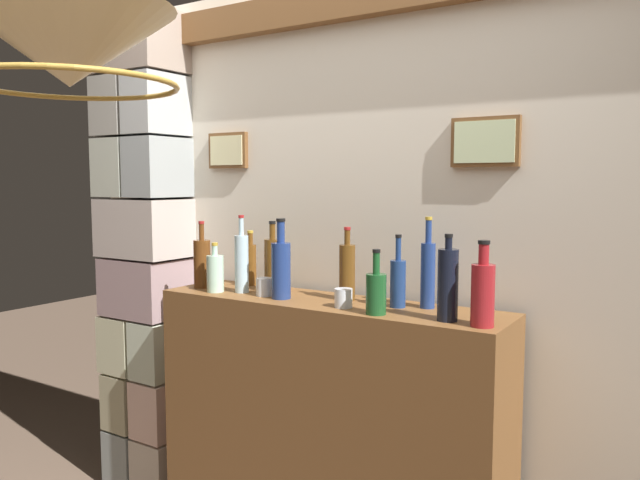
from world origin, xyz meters
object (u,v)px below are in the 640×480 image
(liquor_bottle_bourbon, at_px, (483,292))
(pendant_lamp, at_px, (68,50))
(liquor_bottle_rye, at_px, (448,284))
(liquor_bottle_vermouth, at_px, (347,271))
(liquor_bottle_gin, at_px, (428,273))
(liquor_bottle_sherry, at_px, (376,292))
(liquor_bottle_mezcal, at_px, (215,273))
(glass_tumbler_rocks, at_px, (265,287))
(liquor_bottle_vodka, at_px, (398,282))
(glass_tumbler_highball, at_px, (343,298))
(liquor_bottle_amaro, at_px, (202,263))
(liquor_bottle_port, at_px, (242,262))
(liquor_bottle_whiskey, at_px, (281,268))
(liquor_bottle_scotch, at_px, (250,263))
(liquor_bottle_brandy, at_px, (273,264))

(liquor_bottle_bourbon, distance_m, pendant_lamp, 1.46)
(liquor_bottle_rye, bearing_deg, liquor_bottle_vermouth, 163.80)
(liquor_bottle_gin, relative_size, liquor_bottle_sherry, 1.47)
(liquor_bottle_sherry, bearing_deg, liquor_bottle_mezcal, 177.93)
(liquor_bottle_mezcal, xyz_separation_m, pendant_lamp, (0.27, -0.89, 0.76))
(glass_tumbler_rocks, height_order, pendant_lamp, pendant_lamp)
(liquor_bottle_vodka, bearing_deg, glass_tumbler_highball, -146.05)
(liquor_bottle_amaro, relative_size, liquor_bottle_bourbon, 1.05)
(liquor_bottle_port, bearing_deg, glass_tumbler_rocks, -4.82)
(liquor_bottle_whiskey, distance_m, liquor_bottle_rye, 0.72)
(liquor_bottle_port, bearing_deg, liquor_bottle_mezcal, -152.90)
(liquor_bottle_vodka, height_order, liquor_bottle_rye, liquor_bottle_rye)
(liquor_bottle_scotch, relative_size, liquor_bottle_brandy, 0.82)
(liquor_bottle_brandy, bearing_deg, liquor_bottle_port, -137.89)
(liquor_bottle_bourbon, height_order, glass_tumbler_rocks, liquor_bottle_bourbon)
(liquor_bottle_vodka, distance_m, glass_tumbler_rocks, 0.58)
(liquor_bottle_rye, xyz_separation_m, liquor_bottle_port, (-0.95, 0.04, 0.00))
(liquor_bottle_gin, bearing_deg, liquor_bottle_whiskey, -166.02)
(liquor_bottle_scotch, xyz_separation_m, pendant_lamp, (0.25, -1.10, 0.74))
(liquor_bottle_vermouth, xyz_separation_m, liquor_bottle_whiskey, (-0.24, -0.12, 0.01))
(liquor_bottle_bourbon, distance_m, glass_tumbler_highball, 0.55)
(pendant_lamp, bearing_deg, liquor_bottle_brandy, 93.71)
(liquor_bottle_rye, relative_size, glass_tumbler_rocks, 4.00)
(liquor_bottle_rye, bearing_deg, liquor_bottle_brandy, 171.06)
(liquor_bottle_bourbon, relative_size, glass_tumbler_highball, 3.96)
(liquor_bottle_vermouth, distance_m, liquor_bottle_mezcal, 0.59)
(liquor_bottle_bourbon, xyz_separation_m, liquor_bottle_port, (-1.08, 0.06, 0.02))
(liquor_bottle_scotch, xyz_separation_m, liquor_bottle_rye, (1.03, -0.21, 0.03))
(pendant_lamp, bearing_deg, liquor_bottle_whiskey, 86.19)
(pendant_lamp, bearing_deg, liquor_bottle_vermouth, 73.59)
(liquor_bottle_brandy, height_order, glass_tumbler_highball, liquor_bottle_brandy)
(liquor_bottle_sherry, relative_size, glass_tumbler_rocks, 3.15)
(glass_tumbler_highball, bearing_deg, liquor_bottle_gin, 30.75)
(liquor_bottle_whiskey, distance_m, liquor_bottle_port, 0.23)
(liquor_bottle_port, bearing_deg, liquor_bottle_gin, 8.54)
(liquor_bottle_sherry, xyz_separation_m, glass_tumbler_highball, (-0.16, 0.04, -0.05))
(liquor_bottle_bourbon, distance_m, liquor_bottle_whiskey, 0.85)
(liquor_bottle_scotch, xyz_separation_m, liquor_bottle_sherry, (0.78, -0.25, -0.02))
(glass_tumbler_highball, height_order, pendant_lamp, pendant_lamp)
(glass_tumbler_rocks, bearing_deg, liquor_bottle_bourbon, -3.09)
(liquor_bottle_sherry, bearing_deg, glass_tumbler_highball, 165.81)
(liquor_bottle_mezcal, relative_size, liquor_bottle_gin, 0.62)
(glass_tumbler_rocks, xyz_separation_m, pendant_lamp, (0.03, -0.93, 0.81))
(liquor_bottle_gin, xyz_separation_m, glass_tumbler_rocks, (-0.68, -0.13, -0.10))
(liquor_bottle_vodka, bearing_deg, liquor_bottle_gin, 24.80)
(liquor_bottle_vermouth, xyz_separation_m, liquor_bottle_sherry, (0.22, -0.18, -0.04))
(liquor_bottle_vodka, distance_m, liquor_bottle_sherry, 0.16)
(liquor_bottle_rye, relative_size, glass_tumbler_highball, 4.16)
(liquor_bottle_gin, relative_size, glass_tumbler_rocks, 4.61)
(liquor_bottle_vodka, bearing_deg, liquor_bottle_amaro, -175.42)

